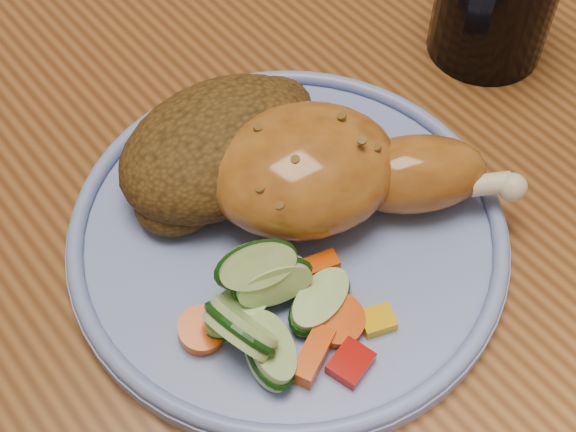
{
  "coord_description": "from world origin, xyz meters",
  "views": [
    {
      "loc": [
        -0.21,
        -0.36,
        1.16
      ],
      "look_at": [
        -0.04,
        -0.15,
        0.78
      ],
      "focal_mm": 50.0,
      "sensor_mm": 36.0,
      "label": 1
    }
  ],
  "objects": [
    {
      "name": "plate",
      "position": [
        -0.04,
        -0.15,
        0.76
      ],
      "size": [
        0.27,
        0.27,
        0.01
      ],
      "primitive_type": "cylinder",
      "color": "#6C7FC4",
      "rests_on": "dining_table"
    },
    {
      "name": "vegetable_pile",
      "position": [
        -0.08,
        -0.19,
        0.78
      ],
      "size": [
        0.11,
        0.11,
        0.05
      ],
      "color": "#A50A05",
      "rests_on": "plate"
    },
    {
      "name": "plate_rim",
      "position": [
        -0.04,
        -0.15,
        0.77
      ],
      "size": [
        0.27,
        0.27,
        0.01
      ],
      "primitive_type": "torus",
      "color": "#6C7FC4",
      "rests_on": "plate"
    },
    {
      "name": "dining_table",
      "position": [
        0.0,
        0.0,
        0.67
      ],
      "size": [
        0.9,
        1.4,
        0.75
      ],
      "color": "brown",
      "rests_on": "ground"
    },
    {
      "name": "rice_pilaf",
      "position": [
        -0.04,
        -0.08,
        0.78
      ],
      "size": [
        0.14,
        0.1,
        0.06
      ],
      "color": "#4F3413",
      "rests_on": "plate"
    },
    {
      "name": "chicken_leg",
      "position": [
        -0.0,
        -0.15,
        0.79
      ],
      "size": [
        0.18,
        0.16,
        0.06
      ],
      "color": "#A36022",
      "rests_on": "plate"
    }
  ]
}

